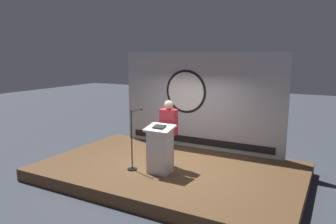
% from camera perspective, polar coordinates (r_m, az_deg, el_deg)
% --- Properties ---
extents(ground_plane, '(40.00, 40.00, 0.00)m').
position_cam_1_polar(ground_plane, '(8.25, 0.29, -11.60)').
color(ground_plane, '#383D47').
extents(stage_platform, '(6.40, 4.00, 0.30)m').
position_cam_1_polar(stage_platform, '(8.20, 0.29, -10.63)').
color(stage_platform, brown).
rests_on(stage_platform, ground).
extents(banner_display, '(4.99, 0.12, 2.84)m').
position_cam_1_polar(banner_display, '(9.43, 5.54, 1.95)').
color(banner_display, '#B2B7C1').
rests_on(banner_display, stage_platform).
extents(podium, '(0.64, 0.50, 1.16)m').
position_cam_1_polar(podium, '(7.53, -1.46, -6.76)').
color(podium, silver).
rests_on(podium, stage_platform).
extents(speaker_person, '(0.40, 0.26, 1.68)m').
position_cam_1_polar(speaker_person, '(7.87, 0.12, -3.83)').
color(speaker_person, black).
rests_on(speaker_person, stage_platform).
extents(microphone_stand, '(0.24, 0.60, 1.49)m').
position_cam_1_polar(microphone_stand, '(7.83, -6.22, -6.44)').
color(microphone_stand, black).
rests_on(microphone_stand, stage_platform).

